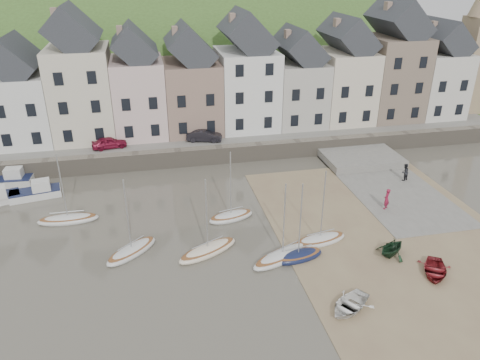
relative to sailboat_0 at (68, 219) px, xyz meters
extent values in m
plane|color=#4C473C|center=(14.41, -7.17, -0.26)|extent=(160.00, 160.00, 0.00)
cube|color=#395622|center=(14.41, 24.83, 0.49)|extent=(90.00, 30.00, 1.50)
cube|color=slate|center=(14.41, 13.33, 1.29)|extent=(70.00, 7.00, 0.10)
cube|color=slate|center=(14.41, 9.83, 0.64)|extent=(70.00, 1.20, 1.80)
cube|color=#7C654C|center=(25.41, -7.17, -0.23)|extent=(18.00, 26.00, 0.06)
cube|color=slate|center=(29.41, 0.83, -0.20)|extent=(8.00, 18.00, 0.12)
ellipsoid|color=#395622|center=(9.41, 52.83, -18.26)|extent=(134.40, 84.00, 84.00)
cube|color=silver|center=(-5.64, 16.83, 4.99)|extent=(5.80, 8.00, 7.50)
cube|color=beige|center=(0.51, 16.83, 6.24)|extent=(6.40, 8.00, 10.00)
cube|color=gray|center=(-1.09, 16.83, 14.46)|extent=(0.60, 0.90, 1.40)
cube|color=#C9ABA6|center=(6.56, 16.83, 5.49)|extent=(5.60, 8.00, 8.50)
cube|color=gray|center=(5.16, 16.83, 12.56)|extent=(0.60, 0.90, 1.40)
cube|color=#84695B|center=(12.51, 16.83, 5.24)|extent=(6.20, 8.00, 8.00)
cube|color=gray|center=(10.96, 16.83, 12.36)|extent=(0.60, 0.90, 1.40)
cube|color=silver|center=(18.96, 16.83, 5.74)|extent=(6.60, 8.00, 9.00)
cube|color=gray|center=(17.31, 16.83, 13.57)|extent=(0.60, 0.90, 1.40)
cube|color=#ACA79D|center=(25.21, 16.83, 4.99)|extent=(5.80, 8.00, 7.50)
cube|color=gray|center=(23.76, 16.83, 11.66)|extent=(0.60, 0.90, 1.40)
cube|color=beige|center=(31.16, 16.83, 5.49)|extent=(6.00, 8.00, 8.50)
cube|color=gray|center=(29.66, 16.83, 12.76)|extent=(0.60, 0.90, 1.40)
cube|color=#766455|center=(37.41, 16.83, 6.24)|extent=(6.40, 8.00, 10.00)
cube|color=gray|center=(35.81, 16.83, 14.46)|extent=(0.60, 0.90, 1.40)
cube|color=beige|center=(43.56, 16.83, 5.24)|extent=(5.80, 8.00, 8.00)
cube|color=gray|center=(42.11, 16.83, 12.16)|extent=(0.60, 0.90, 1.40)
cube|color=#997F60|center=(48.96, 16.83, 7.24)|extent=(3.50, 3.50, 12.00)
ellipsoid|color=silver|center=(0.00, 0.00, -0.06)|extent=(4.96, 1.56, 0.84)
ellipsoid|color=brown|center=(0.00, 0.00, 0.16)|extent=(4.57, 1.41, 0.20)
cylinder|color=#B2B5B7|center=(0.00, 0.00, 3.04)|extent=(0.10, 0.10, 5.60)
cylinder|color=#B2B5B7|center=(0.00, 0.00, 0.69)|extent=(2.72, 0.11, 0.08)
ellipsoid|color=silver|center=(5.20, -5.83, -0.06)|extent=(4.42, 4.15, 0.84)
ellipsoid|color=brown|center=(5.20, -5.83, 0.16)|extent=(4.05, 3.81, 0.20)
cylinder|color=#B2B5B7|center=(5.20, -5.83, 3.04)|extent=(0.10, 0.10, 5.60)
cylinder|color=#B2B5B7|center=(5.20, -5.83, 0.69)|extent=(1.94, 1.73, 0.08)
ellipsoid|color=beige|center=(10.75, -6.92, -0.06)|extent=(5.17, 3.61, 0.84)
ellipsoid|color=brown|center=(10.75, -6.92, 0.16)|extent=(4.75, 3.31, 0.20)
cylinder|color=#B2B5B7|center=(10.75, -6.92, 3.04)|extent=(0.10, 0.10, 5.60)
cylinder|color=#B2B5B7|center=(10.75, -6.92, 0.69)|extent=(2.51, 1.32, 0.08)
ellipsoid|color=silver|center=(13.38, -2.35, -0.06)|extent=(4.22, 2.44, 0.84)
ellipsoid|color=brown|center=(13.38, -2.35, 0.16)|extent=(3.88, 2.22, 0.20)
cylinder|color=#B2B5B7|center=(13.38, -2.35, 3.04)|extent=(0.10, 0.10, 5.60)
cylinder|color=#B2B5B7|center=(13.38, -2.35, 0.69)|extent=(2.14, 0.62, 0.08)
ellipsoid|color=silver|center=(15.99, -8.74, -0.06)|extent=(5.55, 3.69, 0.84)
ellipsoid|color=brown|center=(15.99, -8.74, 0.16)|extent=(5.10, 3.38, 0.20)
cylinder|color=#B2B5B7|center=(15.99, -8.74, 3.04)|extent=(0.10, 0.10, 5.60)
cylinder|color=#B2B5B7|center=(15.99, -8.74, 0.69)|extent=(2.73, 1.36, 0.08)
ellipsoid|color=#131A3C|center=(17.11, -8.98, -0.06)|extent=(4.07, 2.17, 0.84)
ellipsoid|color=brown|center=(17.11, -8.98, 0.16)|extent=(3.74, 1.98, 0.20)
cylinder|color=#B2B5B7|center=(17.11, -8.98, 3.04)|extent=(0.10, 0.10, 5.60)
cylinder|color=#B2B5B7|center=(17.11, -8.98, 0.69)|extent=(2.10, 0.46, 0.08)
ellipsoid|color=silver|center=(19.43, -7.31, -0.06)|extent=(4.62, 2.32, 0.84)
ellipsoid|color=brown|center=(19.43, -7.31, 0.16)|extent=(4.24, 2.12, 0.20)
cylinder|color=#B2B5B7|center=(19.43, -7.31, 3.04)|extent=(0.10, 0.10, 5.60)
cylinder|color=#B2B5B7|center=(19.43, -7.31, 0.69)|extent=(2.40, 0.55, 0.08)
cube|color=silver|center=(-3.48, 5.23, 0.09)|extent=(4.66, 2.48, 0.70)
cube|color=#131A3C|center=(-3.48, 5.23, 0.46)|extent=(4.58, 2.52, 0.08)
cube|color=silver|center=(-2.83, 5.11, 0.94)|extent=(1.74, 1.46, 1.00)
cube|color=silver|center=(-6.57, 8.52, 0.09)|extent=(4.59, 1.97, 0.70)
cube|color=#131A3C|center=(-6.57, 8.52, 0.46)|extent=(4.50, 2.01, 0.08)
cube|color=silver|center=(-5.89, 8.56, 0.94)|extent=(1.64, 1.29, 1.00)
imported|color=white|center=(18.47, -14.86, 0.14)|extent=(4.04, 3.78, 0.68)
imported|color=black|center=(23.92, -10.04, 0.48)|extent=(3.33, 3.18, 1.36)
imported|color=maroon|center=(25.74, -12.77, 0.13)|extent=(3.60, 3.91, 0.66)
imported|color=maroon|center=(26.91, -3.54, 0.80)|extent=(0.82, 0.79, 1.89)
imported|color=black|center=(31.45, 1.37, 0.73)|extent=(1.04, 0.95, 1.74)
imported|color=maroon|center=(3.01, 12.33, 1.96)|extent=(3.81, 2.03, 1.23)
imported|color=black|center=(13.21, 12.33, 1.98)|extent=(4.09, 2.30, 1.28)
camera|label=1|loc=(7.20, -35.42, 19.48)|focal=34.46mm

